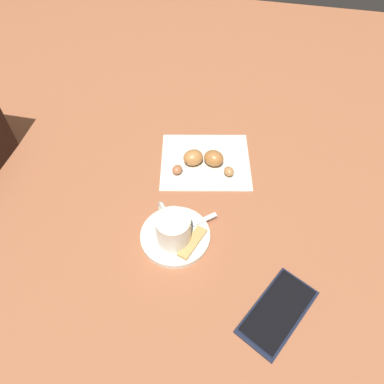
% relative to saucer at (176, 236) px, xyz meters
% --- Properties ---
extents(ground_plane, '(1.80, 1.80, 0.00)m').
position_rel_saucer_xyz_m(ground_plane, '(0.11, 0.00, -0.01)').
color(ground_plane, '#A05C3B').
extents(saucer, '(0.13, 0.13, 0.01)m').
position_rel_saucer_xyz_m(saucer, '(0.00, 0.00, 0.00)').
color(saucer, silver).
rests_on(saucer, ground).
extents(espresso_cup, '(0.08, 0.07, 0.06)m').
position_rel_saucer_xyz_m(espresso_cup, '(-0.01, 0.01, 0.03)').
color(espresso_cup, silver).
rests_on(espresso_cup, saucer).
extents(teaspoon, '(0.09, 0.10, 0.01)m').
position_rel_saucer_xyz_m(teaspoon, '(0.01, -0.00, 0.01)').
color(teaspoon, silver).
rests_on(teaspoon, saucer).
extents(sugar_packet, '(0.07, 0.04, 0.01)m').
position_rel_saucer_xyz_m(sugar_packet, '(-0.01, -0.03, 0.01)').
color(sugar_packet, tan).
rests_on(sugar_packet, saucer).
extents(napkin, '(0.20, 0.22, 0.00)m').
position_rel_saucer_xyz_m(napkin, '(0.20, -0.02, -0.00)').
color(napkin, silver).
rests_on(napkin, ground).
extents(croissant, '(0.08, 0.13, 0.03)m').
position_rel_saucer_xyz_m(croissant, '(0.19, -0.01, 0.01)').
color(croissant, '#B27C48').
rests_on(croissant, napkin).
extents(cell_phone, '(0.16, 0.13, 0.01)m').
position_rel_saucer_xyz_m(cell_phone, '(-0.10, -0.19, -0.00)').
color(cell_phone, '#171E32').
rests_on(cell_phone, ground).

